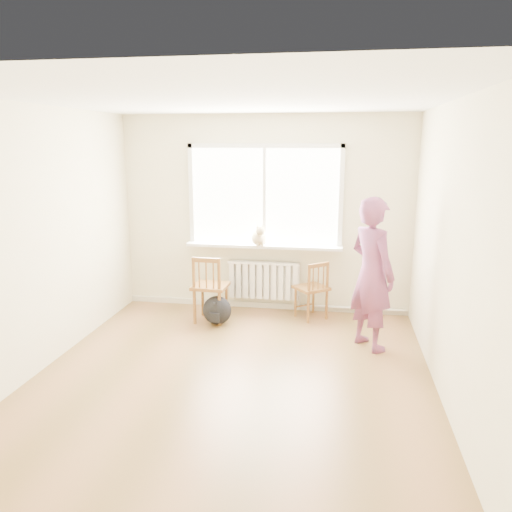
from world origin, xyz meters
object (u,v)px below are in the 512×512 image
at_px(chair_left, 209,289).
at_px(backpack, 217,310).
at_px(person, 372,274).
at_px(chair_right, 313,290).
at_px(cat, 259,237).

height_order(chair_left, backpack, chair_left).
relative_size(person, backpack, 4.62).
relative_size(chair_left, chair_right, 1.13).
distance_m(chair_left, cat, 0.98).
xyz_separation_m(chair_left, backpack, (0.12, -0.08, -0.26)).
xyz_separation_m(cat, backpack, (-0.46, -0.56, -0.89)).
xyz_separation_m(person, backpack, (-1.91, 0.43, -0.69)).
height_order(chair_left, person, person).
height_order(chair_right, backpack, chair_right).
xyz_separation_m(chair_right, person, (0.69, -0.84, 0.47)).
xyz_separation_m(chair_right, cat, (-0.76, 0.15, 0.67)).
bearing_deg(chair_right, chair_left, -25.12).
xyz_separation_m(chair_right, backpack, (-1.22, -0.41, -0.21)).
distance_m(chair_left, chair_right, 1.38).
distance_m(chair_right, backpack, 1.30).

